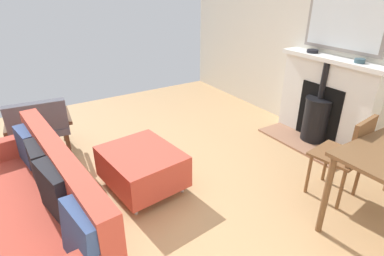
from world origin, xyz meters
The scene contains 10 objects.
ground_plane centered at (0.00, 0.00, 0.00)m, with size 5.40×5.42×0.01m, color tan.
wall_left centered at (-2.70, 0.00, 1.31)m, with size 0.12×5.42×2.61m, color beige.
fireplace centered at (-2.50, 0.27, 0.48)m, with size 0.62×1.32×1.07m.
mirror_over_mantel centered at (-2.61, 0.27, 1.54)m, with size 0.04×0.99×0.81m.
mantel_bowl_near centered at (-2.52, -0.03, 1.09)m, with size 0.14×0.14×0.04m.
mantel_bowl_far centered at (-2.52, 0.59, 1.10)m, with size 0.11×0.11×0.05m.
sofa centered at (0.91, 0.35, 0.35)m, with size 1.09×1.89×0.81m.
ottoman centered at (-0.16, 0.02, 0.25)m, with size 0.72×0.83×0.41m.
armchair_accent centered at (0.57, -1.14, 0.42)m, with size 0.73×0.65×0.74m.
dining_chair_near_fireplace centered at (-1.66, 1.16, 0.50)m, with size 0.45×0.45×0.84m.
Camera 1 is at (0.80, 2.46, 1.89)m, focal length 29.18 mm.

